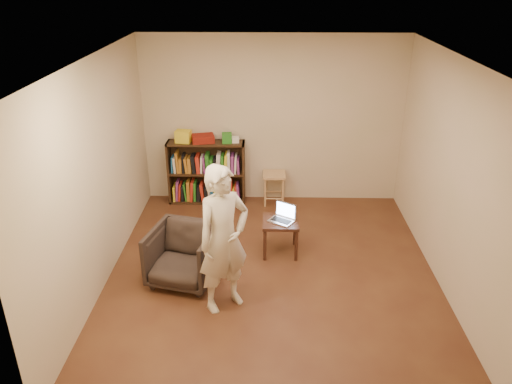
{
  "coord_description": "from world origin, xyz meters",
  "views": [
    {
      "loc": [
        -0.07,
        -5.17,
        3.49
      ],
      "look_at": [
        -0.21,
        0.35,
        0.96
      ],
      "focal_mm": 35.0,
      "sensor_mm": 36.0,
      "label": 1
    }
  ],
  "objects_px": {
    "armchair": "(183,255)",
    "laptop": "(283,216)",
    "person": "(224,240)",
    "bookshelf": "(207,175)",
    "side_table": "(280,226)",
    "stool": "(274,179)"
  },
  "relations": [
    {
      "from": "stool",
      "to": "armchair",
      "type": "bearing_deg",
      "value": -116.84
    },
    {
      "from": "stool",
      "to": "side_table",
      "type": "bearing_deg",
      "value": -87.34
    },
    {
      "from": "armchair",
      "to": "person",
      "type": "bearing_deg",
      "value": -27.63
    },
    {
      "from": "armchair",
      "to": "stool",
      "type": "bearing_deg",
      "value": 76.71
    },
    {
      "from": "bookshelf",
      "to": "laptop",
      "type": "relative_size",
      "value": 3.19
    },
    {
      "from": "armchair",
      "to": "person",
      "type": "relative_size",
      "value": 0.46
    },
    {
      "from": "laptop",
      "to": "armchair",
      "type": "bearing_deg",
      "value": -117.83
    },
    {
      "from": "laptop",
      "to": "side_table",
      "type": "bearing_deg",
      "value": -130.53
    },
    {
      "from": "stool",
      "to": "side_table",
      "type": "relative_size",
      "value": 1.07
    },
    {
      "from": "stool",
      "to": "person",
      "type": "xyz_separation_m",
      "value": [
        -0.56,
        -2.63,
        0.42
      ]
    },
    {
      "from": "bookshelf",
      "to": "armchair",
      "type": "distance_m",
      "value": 2.23
    },
    {
      "from": "bookshelf",
      "to": "armchair",
      "type": "xyz_separation_m",
      "value": [
        -0.03,
        -2.23,
        -0.09
      ]
    },
    {
      "from": "side_table",
      "to": "person",
      "type": "relative_size",
      "value": 0.28
    },
    {
      "from": "armchair",
      "to": "laptop",
      "type": "xyz_separation_m",
      "value": [
        1.2,
        0.68,
        0.18
      ]
    },
    {
      "from": "bookshelf",
      "to": "side_table",
      "type": "height_order",
      "value": "bookshelf"
    },
    {
      "from": "laptop",
      "to": "person",
      "type": "height_order",
      "value": "person"
    },
    {
      "from": "side_table",
      "to": "stool",
      "type": "bearing_deg",
      "value": 92.66
    },
    {
      "from": "bookshelf",
      "to": "side_table",
      "type": "bearing_deg",
      "value": -53.97
    },
    {
      "from": "armchair",
      "to": "laptop",
      "type": "relative_size",
      "value": 2.03
    },
    {
      "from": "armchair",
      "to": "side_table",
      "type": "distance_m",
      "value": 1.34
    },
    {
      "from": "side_table",
      "to": "armchair",
      "type": "bearing_deg",
      "value": -150.14
    },
    {
      "from": "armchair",
      "to": "person",
      "type": "distance_m",
      "value": 0.86
    }
  ]
}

